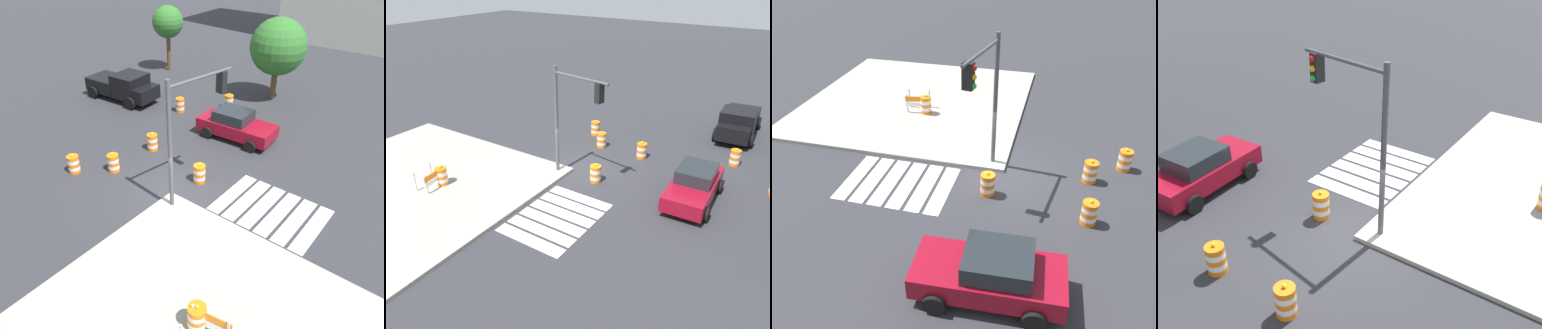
% 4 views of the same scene
% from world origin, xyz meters
% --- Properties ---
extents(ground_plane, '(120.00, 120.00, 0.00)m').
position_xyz_m(ground_plane, '(0.00, 0.00, 0.00)').
color(ground_plane, '#2D2D33').
extents(sidewalk_corner, '(12.00, 12.00, 0.15)m').
position_xyz_m(sidewalk_corner, '(6.00, -6.00, 0.07)').
color(sidewalk_corner, '#9E998E').
rests_on(sidewalk_corner, ground).
extents(crosswalk_stripes, '(4.35, 3.20, 0.02)m').
position_xyz_m(crosswalk_stripes, '(4.00, 1.80, 0.01)').
color(crosswalk_stripes, silver).
rests_on(crosswalk_stripes, ground).
extents(sports_car, '(4.40, 2.33, 1.63)m').
position_xyz_m(sports_car, '(-0.66, 6.26, 0.81)').
color(sports_car, maroon).
rests_on(sports_car, ground).
extents(pickup_truck, '(5.27, 2.62, 1.92)m').
position_xyz_m(pickup_truck, '(-9.59, 6.15, 0.97)').
color(pickup_truck, black).
rests_on(pickup_truck, ground).
extents(traffic_barrel_near_corner, '(0.56, 0.56, 1.02)m').
position_xyz_m(traffic_barrel_near_corner, '(-4.87, -1.56, 0.45)').
color(traffic_barrel_near_corner, orange).
rests_on(traffic_barrel_near_corner, ground).
extents(traffic_barrel_median_near, '(0.56, 0.56, 1.02)m').
position_xyz_m(traffic_barrel_median_near, '(0.38, 1.59, 0.45)').
color(traffic_barrel_median_near, orange).
rests_on(traffic_barrel_median_near, ground).
extents(traffic_barrel_median_far, '(0.56, 0.56, 1.02)m').
position_xyz_m(traffic_barrel_median_far, '(-3.40, 2.38, 0.45)').
color(traffic_barrel_median_far, orange).
rests_on(traffic_barrel_median_far, ground).
extents(traffic_barrel_far_curb, '(0.56, 0.56, 1.02)m').
position_xyz_m(traffic_barrel_far_curb, '(-3.45, -0.29, 0.45)').
color(traffic_barrel_far_curb, orange).
rests_on(traffic_barrel_far_curb, ground).
extents(traffic_barrel_lane_center, '(0.56, 0.56, 1.02)m').
position_xyz_m(traffic_barrel_lane_center, '(-5.39, 7.03, 0.45)').
color(traffic_barrel_lane_center, orange).
rests_on(traffic_barrel_lane_center, ground).
extents(traffic_barrel_on_sidewalk, '(0.56, 0.56, 1.02)m').
position_xyz_m(traffic_barrel_on_sidewalk, '(4.96, -4.48, 0.60)').
color(traffic_barrel_on_sidewalk, orange).
rests_on(traffic_barrel_on_sidewalk, sidewalk_corner).
extents(construction_barricade, '(1.36, 0.99, 1.00)m').
position_xyz_m(construction_barricade, '(5.43, -4.58, 0.72)').
color(construction_barricade, silver).
rests_on(construction_barricade, sidewalk_corner).
extents(traffic_light_pole, '(0.74, 3.26, 5.50)m').
position_xyz_m(traffic_light_pole, '(0.78, 0.52, 3.91)').
color(traffic_light_pole, '#4C4C51').
rests_on(traffic_light_pole, sidewalk_corner).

